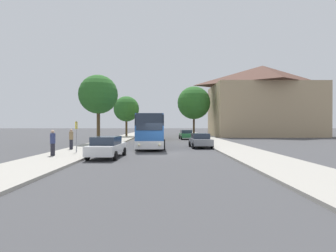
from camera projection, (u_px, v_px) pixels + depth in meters
ground_plane at (160, 153)px, 21.55m from camera, size 300.00×300.00×0.00m
sidewalk_left at (75, 153)px, 21.49m from camera, size 4.00×120.00×0.15m
sidewalk_right at (245, 152)px, 21.61m from camera, size 4.00×120.00×0.15m
building_right_background at (262, 101)px, 53.94m from camera, size 20.32×13.70×14.54m
bus_front at (151, 130)px, 27.70m from camera, size 3.01×11.28×3.36m
bus_middle at (153, 128)px, 42.39m from camera, size 2.97×12.10×3.38m
parked_car_left_curb at (107, 147)px, 18.71m from camera, size 2.24×4.66×1.53m
parked_car_right_near at (200, 140)px, 26.94m from camera, size 2.21×4.08×1.48m
parked_car_right_far at (186, 134)px, 42.48m from camera, size 2.29×4.38×1.51m
bus_stop_sign at (76, 133)px, 21.10m from camera, size 0.08×0.45×2.52m
pedestrian_waiting_near at (71, 139)px, 23.70m from camera, size 0.36×0.36×1.84m
pedestrian_waiting_far at (53, 143)px, 18.76m from camera, size 0.36×0.36×1.84m
tree_left_near at (98, 95)px, 31.48m from camera, size 4.67×4.67×8.21m
tree_left_far at (126, 109)px, 49.73m from camera, size 4.82×4.82×7.62m
tree_right_near at (194, 103)px, 52.58m from camera, size 6.59×6.59×9.91m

